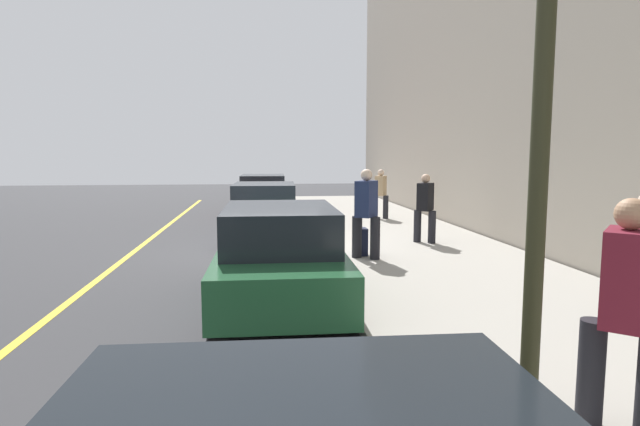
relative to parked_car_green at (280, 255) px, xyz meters
The scene contains 13 objects.
ground_plane 4.58m from the parked_car_green, ahead, with size 56.00×56.00×0.00m, color #333335.
sidewalk 5.60m from the parked_car_green, 35.75° to the right, with size 28.00×4.60×0.15m, color #A39E93.
lane_stripe_centre 5.61m from the parked_car_green, 35.77° to the left, with size 28.00×0.14×0.01m, color gold.
snow_bank_curb 9.73m from the parked_car_green, ahead, with size 7.83×0.56×0.22m, color white.
parked_car_green is the anchor object (origin of this frame).
parked_car_white 6.21m from the parked_car_green, ahead, with size 4.28×2.03×1.51m.
parked_car_red 12.02m from the parked_car_green, ahead, with size 4.38×2.00×1.51m.
pedestrian_black_coat 5.63m from the parked_car_green, 40.82° to the right, with size 0.53×0.50×1.66m.
pedestrian_burgundy_coat 4.91m from the parked_car_green, 150.37° to the right, with size 0.57×0.55×1.81m.
pedestrian_navy_coat 3.17m from the parked_car_green, 36.34° to the right, with size 0.59×0.54×1.84m.
pedestrian_tan_coat 9.77m from the parked_car_green, 22.37° to the right, with size 0.52×0.49×1.64m.
traffic_light_pole 5.38m from the parked_car_green, 162.26° to the right, with size 0.35×0.26×4.40m.
rolling_suitcase 3.44m from the parked_car_green, 32.57° to the right, with size 0.34×0.22×0.94m.
Camera 1 is at (-12.22, 0.24, 2.28)m, focal length 28.88 mm.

